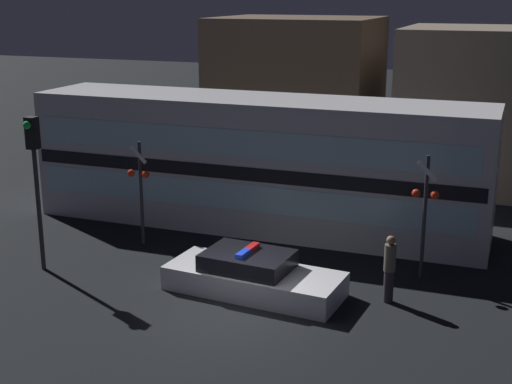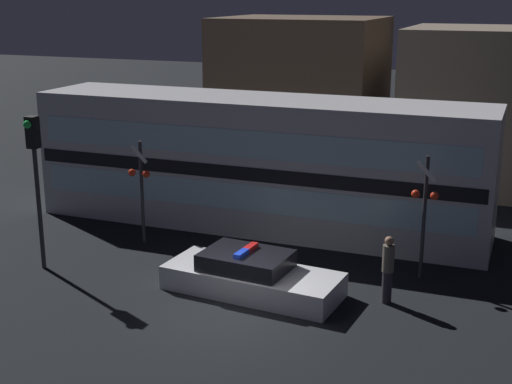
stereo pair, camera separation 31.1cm
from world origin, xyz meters
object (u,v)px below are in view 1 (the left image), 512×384
(pedestrian, at_px, (389,268))
(train, at_px, (257,163))
(crossing_signal_near, at_px, (425,207))
(traffic_light_corner, at_px, (35,163))
(police_car, at_px, (253,276))

(pedestrian, bearing_deg, train, 138.39)
(crossing_signal_near, bearing_deg, traffic_light_corner, -162.71)
(train, bearing_deg, police_car, -70.81)
(train, height_order, crossing_signal_near, train)
(traffic_light_corner, bearing_deg, train, 54.24)
(crossing_signal_near, bearing_deg, pedestrian, -105.91)
(train, xyz_separation_m, crossing_signal_near, (5.99, -2.86, -0.13))
(police_car, relative_size, traffic_light_corner, 1.09)
(police_car, distance_m, crossing_signal_near, 5.12)
(traffic_light_corner, bearing_deg, crossing_signal_near, 17.29)
(train, relative_size, crossing_signal_near, 4.38)
(train, bearing_deg, pedestrian, -41.61)
(police_car, xyz_separation_m, crossing_signal_near, (4.09, 2.62, 1.62))
(police_car, height_order, traffic_light_corner, traffic_light_corner)
(police_car, height_order, crossing_signal_near, crossing_signal_near)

